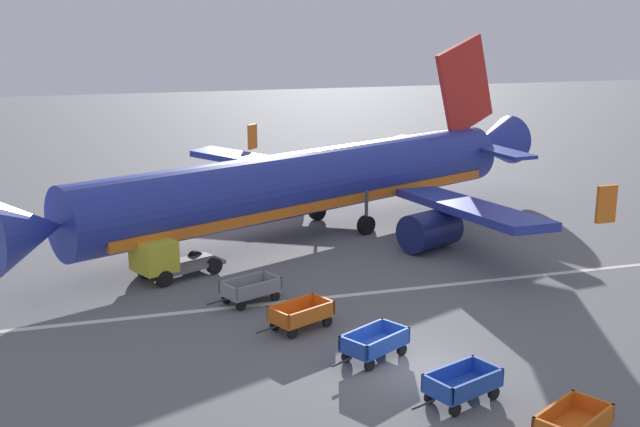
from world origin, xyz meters
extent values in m
plane|color=slate|center=(0.00, 0.00, 0.00)|extent=(220.00, 220.00, 0.00)
cube|color=silver|center=(0.00, 7.83, 0.01)|extent=(120.00, 0.36, 0.01)
cylinder|color=#28389E|center=(1.37, 18.47, 3.15)|extent=(28.89, 15.66, 3.70)
cube|color=orange|center=(1.37, 18.47, 2.13)|extent=(26.07, 14.26, 0.56)
cone|color=#28389E|center=(-13.68, 11.72, 3.15)|extent=(4.40, 4.62, 3.63)
cone|color=#28389E|center=(17.02, 25.49, 3.65)|extent=(5.54, 5.05, 3.52)
cube|color=#28389E|center=(8.56, 12.54, 2.48)|extent=(3.09, 13.09, 1.35)
cube|color=orange|center=(13.61, 7.69, 3.43)|extent=(1.11, 0.24, 1.90)
cylinder|color=navy|center=(6.80, 13.46, 1.13)|extent=(3.78, 3.23, 2.10)
cube|color=#28389E|center=(1.72, 27.78, 2.48)|extent=(11.18, 10.88, 1.35)
cube|color=orange|center=(1.46, 34.79, 3.43)|extent=(0.91, 0.93, 1.90)
cylinder|color=navy|center=(1.24, 25.85, 1.13)|extent=(3.78, 3.23, 2.10)
cube|color=red|center=(13.97, 24.12, 7.90)|extent=(5.60, 2.77, 6.88)
cube|color=#28389E|center=(15.46, 21.28, 3.75)|extent=(2.35, 5.36, 0.24)
cube|color=#28389E|center=(12.84, 27.12, 3.75)|extent=(4.82, 5.06, 0.24)
cylinder|color=#4C4C51|center=(-8.21, 14.18, 1.57)|extent=(0.20, 0.20, 2.04)
cylinder|color=black|center=(-8.21, 14.18, 0.55)|extent=(1.19, 0.86, 1.10)
cylinder|color=#4C4C51|center=(4.56, 17.49, 1.57)|extent=(0.20, 0.20, 2.04)
cylinder|color=black|center=(4.56, 17.49, 0.55)|extent=(1.19, 0.86, 1.10)
cylinder|color=#4C4C51|center=(2.75, 21.50, 1.57)|extent=(0.20, 0.20, 2.04)
cylinder|color=black|center=(2.75, 21.50, 0.55)|extent=(1.19, 0.86, 1.10)
cube|color=orange|center=(2.80, -6.92, 0.80)|extent=(2.24, 1.29, 0.55)
cube|color=orange|center=(2.18, -5.78, 0.80)|extent=(2.24, 1.29, 0.55)
cube|color=orange|center=(3.54, -5.77, 0.80)|extent=(0.76, 1.27, 0.55)
cylinder|color=black|center=(3.04, -5.41, 0.22)|extent=(0.46, 0.35, 0.44)
cube|color=#234CB2|center=(0.53, -2.98, 0.48)|extent=(2.83, 2.19, 0.08)
cube|color=#234CB2|center=(0.76, -3.58, 0.80)|extent=(2.37, 0.98, 0.55)
cube|color=#234CB2|center=(0.30, -2.37, 0.80)|extent=(2.37, 0.98, 0.55)
cube|color=#234CB2|center=(-0.59, -3.40, 0.80)|extent=(0.59, 1.35, 0.55)
cube|color=#234CB2|center=(1.65, -2.55, 0.80)|extent=(0.59, 1.35, 0.55)
cylinder|color=#2D2D33|center=(-1.16, -3.61, 0.44)|extent=(0.96, 0.43, 0.08)
cylinder|color=black|center=(-0.15, -3.83, 0.22)|extent=(0.47, 0.31, 0.44)
cylinder|color=black|center=(-0.55, -2.78, 0.22)|extent=(0.47, 0.31, 0.44)
cylinder|color=black|center=(1.60, -3.17, 0.22)|extent=(0.47, 0.31, 0.44)
cylinder|color=black|center=(1.21, -2.12, 0.22)|extent=(0.47, 0.31, 0.44)
cube|color=#234CB2|center=(-1.08, 1.04, 0.48)|extent=(2.87, 2.44, 0.08)
cube|color=#234CB2|center=(-0.77, 0.47, 0.80)|extent=(2.23, 1.30, 0.55)
cube|color=#234CB2|center=(-1.40, 1.61, 0.80)|extent=(2.23, 1.30, 0.55)
cube|color=#234CB2|center=(-2.13, 0.46, 0.80)|extent=(0.77, 1.27, 0.55)
cube|color=#234CB2|center=(-0.03, 1.63, 0.80)|extent=(0.77, 1.27, 0.55)
cylinder|color=#2D2D33|center=(-2.65, 0.17, 0.44)|extent=(0.91, 0.56, 0.08)
cylinder|color=black|center=(-1.63, 0.10, 0.22)|extent=(0.46, 0.35, 0.44)
cylinder|color=black|center=(-2.17, 1.08, 0.22)|extent=(0.46, 0.35, 0.44)
cylinder|color=black|center=(0.01, 1.01, 0.22)|extent=(0.46, 0.35, 0.44)
cylinder|color=black|center=(-0.53, 1.99, 0.22)|extent=(0.46, 0.35, 0.44)
cube|color=orange|center=(-2.94, 4.64, 0.48)|extent=(2.86, 2.33, 0.08)
cube|color=orange|center=(-2.67, 4.05, 0.80)|extent=(2.30, 1.16, 0.55)
cube|color=orange|center=(-3.22, 5.23, 0.80)|extent=(2.30, 1.16, 0.55)
cube|color=orange|center=(-4.03, 4.13, 0.80)|extent=(0.69, 1.31, 0.55)
cube|color=orange|center=(-1.86, 5.15, 0.80)|extent=(0.69, 1.31, 0.55)
cylinder|color=#2D2D33|center=(-4.57, 3.87, 0.44)|extent=(0.94, 0.50, 0.08)
cylinder|color=black|center=(-3.55, 3.74, 0.22)|extent=(0.47, 0.33, 0.44)
cylinder|color=black|center=(-4.03, 4.75, 0.22)|extent=(0.47, 0.33, 0.44)
cylinder|color=black|center=(-1.86, 4.54, 0.22)|extent=(0.47, 0.33, 0.44)
cylinder|color=black|center=(-2.34, 5.55, 0.22)|extent=(0.47, 0.33, 0.44)
cube|color=gray|center=(-4.29, 8.25, 0.48)|extent=(2.85, 2.27, 0.08)
cube|color=gray|center=(-4.04, 7.65, 0.80)|extent=(2.34, 1.08, 0.55)
cube|color=gray|center=(-4.55, 8.85, 0.80)|extent=(2.34, 1.08, 0.55)
cube|color=gray|center=(-5.40, 7.77, 0.80)|extent=(0.64, 1.33, 0.55)
cube|color=gray|center=(-3.19, 8.72, 0.80)|extent=(0.64, 1.33, 0.55)
cylinder|color=#2D2D33|center=(-5.95, 7.54, 0.44)|extent=(0.95, 0.47, 0.08)
cylinder|color=black|center=(-4.93, 7.36, 0.22)|extent=(0.47, 0.32, 0.44)
cylinder|color=black|center=(-5.38, 8.39, 0.22)|extent=(0.47, 0.32, 0.44)
cylinder|color=black|center=(-3.21, 8.10, 0.22)|extent=(0.47, 0.32, 0.44)
cylinder|color=black|center=(-3.65, 9.13, 0.22)|extent=(0.47, 0.32, 0.44)
cube|color=slate|center=(-6.39, 13.13, 0.50)|extent=(3.62, 3.05, 0.20)
cube|color=yellow|center=(-8.17, 12.27, 1.35)|extent=(2.35, 2.45, 1.50)
cube|color=#19232D|center=(-8.89, 11.93, 1.50)|extent=(0.77, 1.49, 0.67)
cylinder|color=black|center=(-7.81, 11.50, 0.40)|extent=(0.85, 0.62, 0.80)
cylinder|color=black|center=(-8.55, 13.04, 0.40)|extent=(0.85, 0.62, 0.80)
cylinder|color=black|center=(-5.21, 12.74, 0.40)|extent=(0.85, 0.62, 0.80)
cylinder|color=black|center=(-5.95, 14.28, 0.40)|extent=(0.85, 0.62, 0.80)
camera|label=1|loc=(-10.93, -24.63, 12.52)|focal=44.28mm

